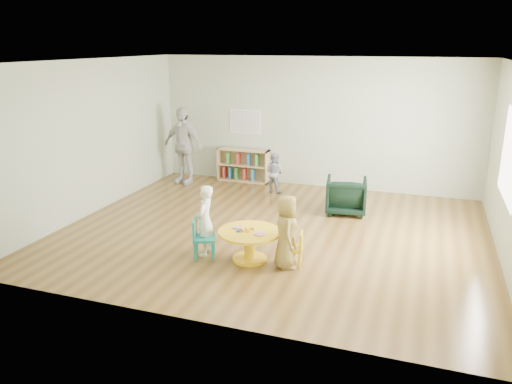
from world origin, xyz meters
TOP-DOWN VIEW (x-y plane):
  - room at (0.01, 0.00)m, footprint 7.10×7.00m
  - activity_table at (0.01, -1.22)m, footprint 0.91×0.91m
  - kid_chair_left at (-0.70, -1.34)m, footprint 0.41×0.41m
  - kid_chair_right at (0.69, -1.16)m, footprint 0.31×0.31m
  - bookshelf at (-1.61, 2.86)m, footprint 1.20×0.30m
  - alphabet_poster at (-1.60, 2.98)m, footprint 0.74×0.01m
  - armchair at (1.00, 1.36)m, footprint 0.82×0.84m
  - child_left at (-0.68, -1.23)m, footprint 0.30×0.42m
  - child_right at (0.58, -1.26)m, footprint 0.50×0.60m
  - toddler at (-0.67, 2.23)m, footprint 0.49×0.43m
  - adult_caretaker at (-2.82, 2.27)m, footprint 1.06×0.59m

SIDE VIEW (x-z plane):
  - kid_chair_right at x=0.69m, z-range 0.02..0.52m
  - activity_table at x=0.01m, z-range 0.07..0.57m
  - kid_chair_left at x=-0.70m, z-range 0.02..0.62m
  - armchair at x=1.00m, z-range 0.00..0.67m
  - bookshelf at x=-1.61m, z-range -0.01..0.74m
  - toddler at x=-0.67m, z-range 0.00..0.86m
  - child_right at x=0.58m, z-range 0.00..1.06m
  - child_left at x=-0.68m, z-range 0.00..1.08m
  - adult_caretaker at x=-2.82m, z-range 0.00..1.72m
  - alphabet_poster at x=-1.60m, z-range 1.08..1.62m
  - room at x=0.01m, z-range 0.49..3.29m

